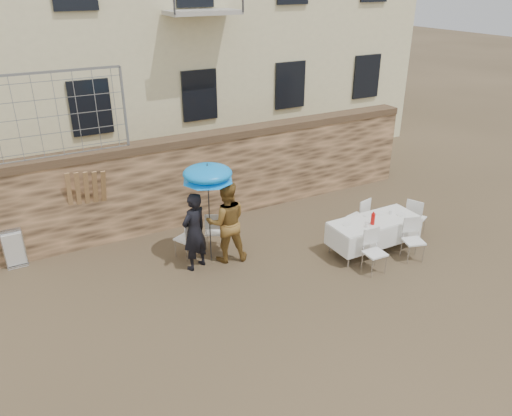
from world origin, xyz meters
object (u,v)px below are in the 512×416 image
couple_chair_left (186,237)px  table_chair_back (358,216)px  banquet_table (375,221)px  woman_dress (226,222)px  table_chair_front_left (375,252)px  table_chair_front_right (414,240)px  table_chair_side (416,217)px  umbrella (208,176)px  chair_stack_right (14,247)px  man_suit (194,232)px  couple_chair_right (215,230)px  soda_bottle (373,219)px

couple_chair_left → table_chair_back: bearing=140.4°
couple_chair_left → banquet_table: (3.86, -1.78, 0.25)m
table_chair_back → woman_dress: bearing=-20.6°
table_chair_front_left → table_chair_front_right: size_ratio=1.00×
table_chair_side → woman_dress: bearing=51.6°
umbrella → chair_stack_right: (-3.81, 1.85, -1.55)m
banquet_table → table_chair_front_left: bearing=-128.7°
man_suit → table_chair_side: (5.26, -1.13, -0.39)m
man_suit → couple_chair_left: man_suit is taller
couple_chair_right → chair_stack_right: (-4.11, 1.40, -0.02)m
soda_bottle → table_chair_front_left: soda_bottle is taller
couple_chair_left → soda_bottle: (3.66, -1.93, 0.43)m
table_chair_front_right → table_chair_front_left: bearing=-162.8°
table_chair_front_right → table_chair_side: same height
man_suit → couple_chair_left: bearing=-112.5°
couple_chair_left → table_chair_front_left: 4.12m
woman_dress → banquet_table: bearing=174.2°
table_chair_front_right → table_chair_side: bearing=60.6°
table_chair_front_right → table_chair_back: (-0.30, 1.55, 0.00)m
banquet_table → table_chair_front_left: table_chair_front_left is taller
umbrella → table_chair_side: bearing=-14.2°
banquet_table → table_chair_back: table_chair_back is taller
man_suit → woman_dress: (0.75, 0.00, 0.05)m
couple_chair_left → table_chair_side: 5.52m
woman_dress → couple_chair_left: (-0.75, 0.55, -0.44)m
soda_bottle → table_chair_back: 1.11m
man_suit → table_chair_side: 5.39m
man_suit → banquet_table: size_ratio=0.83×
woman_dress → table_chair_back: woman_dress is taller
chair_stack_right → table_chair_side: bearing=-19.6°
banquet_table → soda_bottle: bearing=-143.1°
couple_chair_left → man_suit: bearing=64.0°
couple_chair_right → chair_stack_right: bearing=8.0°
table_chair_front_left → table_chair_front_right: 1.10m
table_chair_side → banquet_table: bearing=69.7°
soda_bottle → banquet_table: bearing=36.9°
couple_chair_right → soda_bottle: bearing=173.7°
table_chair_front_left → soda_bottle: bearing=58.6°
banquet_table → woman_dress: bearing=158.4°
umbrella → couple_chair_left: bearing=131.6°
table_chair_front_right → chair_stack_right: bearing=170.4°
table_chair_side → table_chair_front_left: bearing=88.7°
table_chair_front_left → table_chair_side: (2.00, 0.85, 0.00)m
table_chair_front_right → chair_stack_right: (-7.77, 3.93, -0.02)m
woman_dress → banquet_table: 3.35m
table_chair_back → table_chair_side: same height
table_chair_side → chair_stack_right: table_chair_side is taller
couple_chair_left → table_chair_back: same height
table_chair_back → couple_chair_right: bearing=-29.5°
umbrella → chair_stack_right: size_ratio=2.31×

